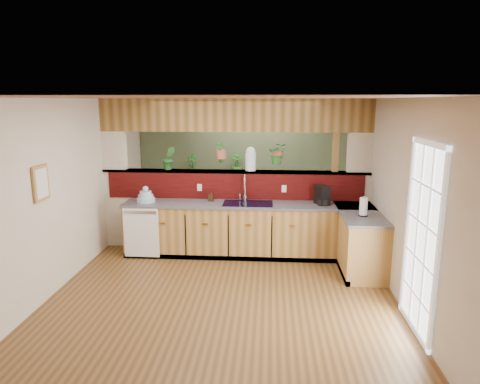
# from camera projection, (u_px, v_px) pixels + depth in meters

# --- Properties ---
(ground) EXTENTS (4.60, 7.00, 0.01)m
(ground) POSITION_uv_depth(u_px,v_px,m) (227.00, 278.00, 6.33)
(ground) COLOR brown
(ground) RESTS_ON ground
(ceiling) EXTENTS (4.60, 7.00, 0.01)m
(ceiling) POSITION_uv_depth(u_px,v_px,m) (226.00, 98.00, 5.78)
(ceiling) COLOR brown
(ceiling) RESTS_ON ground
(wall_back) EXTENTS (4.60, 0.02, 2.60)m
(wall_back) POSITION_uv_depth(u_px,v_px,m) (243.00, 159.00, 9.47)
(wall_back) COLOR beige
(wall_back) RESTS_ON ground
(wall_front) EXTENTS (4.60, 0.02, 2.60)m
(wall_front) POSITION_uv_depth(u_px,v_px,m) (170.00, 310.00, 2.64)
(wall_front) COLOR beige
(wall_front) RESTS_ON ground
(wall_left) EXTENTS (0.02, 7.00, 2.60)m
(wall_left) POSITION_uv_depth(u_px,v_px,m) (70.00, 190.00, 6.21)
(wall_left) COLOR beige
(wall_left) RESTS_ON ground
(wall_right) EXTENTS (0.02, 7.00, 2.60)m
(wall_right) POSITION_uv_depth(u_px,v_px,m) (392.00, 194.00, 5.90)
(wall_right) COLOR beige
(wall_right) RESTS_ON ground
(pass_through_partition) EXTENTS (4.60, 0.21, 2.60)m
(pass_through_partition) POSITION_uv_depth(u_px,v_px,m) (236.00, 182.00, 7.39)
(pass_through_partition) COLOR beige
(pass_through_partition) RESTS_ON ground
(pass_through_ledge) EXTENTS (4.60, 0.21, 0.04)m
(pass_through_ledge) POSITION_uv_depth(u_px,v_px,m) (235.00, 172.00, 7.36)
(pass_through_ledge) COLOR brown
(pass_through_ledge) RESTS_ON ground
(header_beam) EXTENTS (4.60, 0.15, 0.55)m
(header_beam) POSITION_uv_depth(u_px,v_px,m) (235.00, 115.00, 7.16)
(header_beam) COLOR brown
(header_beam) RESTS_ON ground
(sage_backwall) EXTENTS (4.55, 0.02, 2.55)m
(sage_backwall) POSITION_uv_depth(u_px,v_px,m) (243.00, 159.00, 9.45)
(sage_backwall) COLOR #566847
(sage_backwall) RESTS_ON ground
(countertop) EXTENTS (4.14, 1.52, 0.90)m
(countertop) POSITION_uv_depth(u_px,v_px,m) (283.00, 232.00, 7.02)
(countertop) COLOR olive
(countertop) RESTS_ON ground
(dishwasher) EXTENTS (0.58, 0.03, 0.82)m
(dishwasher) POSITION_uv_depth(u_px,v_px,m) (141.00, 232.00, 6.98)
(dishwasher) COLOR white
(dishwasher) RESTS_ON ground
(navy_sink) EXTENTS (0.82, 0.50, 0.18)m
(navy_sink) POSITION_uv_depth(u_px,v_px,m) (248.00, 208.00, 7.09)
(navy_sink) COLOR black
(navy_sink) RESTS_ON countertop
(french_door) EXTENTS (0.06, 1.02, 2.16)m
(french_door) POSITION_uv_depth(u_px,v_px,m) (421.00, 242.00, 4.68)
(french_door) COLOR white
(french_door) RESTS_ON ground
(framed_print) EXTENTS (0.04, 0.35, 0.45)m
(framed_print) POSITION_uv_depth(u_px,v_px,m) (41.00, 183.00, 5.38)
(framed_print) COLOR olive
(framed_print) RESTS_ON wall_left
(faucet) EXTENTS (0.20, 0.20, 0.46)m
(faucet) POSITION_uv_depth(u_px,v_px,m) (245.00, 187.00, 7.18)
(faucet) COLOR #B7B7B2
(faucet) RESTS_ON countertop
(dish_stack) EXTENTS (0.31, 0.31, 0.27)m
(dish_stack) POSITION_uv_depth(u_px,v_px,m) (146.00, 197.00, 7.16)
(dish_stack) COLOR #A7BCD8
(dish_stack) RESTS_ON countertop
(soap_dispenser) EXTENTS (0.10, 0.10, 0.19)m
(soap_dispenser) POSITION_uv_depth(u_px,v_px,m) (211.00, 196.00, 7.21)
(soap_dispenser) COLOR #3B2715
(soap_dispenser) RESTS_ON countertop
(coffee_maker) EXTENTS (0.17, 0.28, 0.31)m
(coffee_maker) POSITION_uv_depth(u_px,v_px,m) (322.00, 196.00, 6.98)
(coffee_maker) COLOR black
(coffee_maker) RESTS_ON countertop
(paper_towel) EXTENTS (0.14, 0.14, 0.30)m
(paper_towel) POSITION_uv_depth(u_px,v_px,m) (363.00, 207.00, 6.28)
(paper_towel) COLOR black
(paper_towel) RESTS_ON countertop
(glass_jar) EXTENTS (0.18, 0.18, 0.41)m
(glass_jar) POSITION_uv_depth(u_px,v_px,m) (251.00, 159.00, 7.29)
(glass_jar) COLOR silver
(glass_jar) RESTS_ON pass_through_ledge
(ledge_plant_left) EXTENTS (0.27, 0.25, 0.40)m
(ledge_plant_left) POSITION_uv_depth(u_px,v_px,m) (169.00, 158.00, 7.39)
(ledge_plant_left) COLOR #225A20
(ledge_plant_left) RESTS_ON pass_through_ledge
(hanging_plant_a) EXTENTS (0.23, 0.20, 0.48)m
(hanging_plant_a) POSITION_uv_depth(u_px,v_px,m) (221.00, 145.00, 7.28)
(hanging_plant_a) COLOR brown
(hanging_plant_a) RESTS_ON header_beam
(hanging_plant_b) EXTENTS (0.32, 0.28, 0.47)m
(hanging_plant_b) POSITION_uv_depth(u_px,v_px,m) (278.00, 144.00, 7.21)
(hanging_plant_b) COLOR brown
(hanging_plant_b) RESTS_ON header_beam
(shelving_console) EXTENTS (1.51, 0.84, 0.97)m
(shelving_console) POSITION_uv_depth(u_px,v_px,m) (220.00, 196.00, 9.43)
(shelving_console) COLOR black
(shelving_console) RESTS_ON ground
(shelf_plant_a) EXTENTS (0.25, 0.19, 0.44)m
(shelf_plant_a) POSITION_uv_depth(u_px,v_px,m) (192.00, 164.00, 9.32)
(shelf_plant_a) COLOR #225A20
(shelf_plant_a) RESTS_ON shelving_console
(shelf_plant_b) EXTENTS (0.30, 0.30, 0.46)m
(shelf_plant_b) POSITION_uv_depth(u_px,v_px,m) (237.00, 164.00, 9.25)
(shelf_plant_b) COLOR #225A20
(shelf_plant_b) RESTS_ON shelving_console
(floor_plant) EXTENTS (0.69, 0.62, 0.69)m
(floor_plant) POSITION_uv_depth(u_px,v_px,m) (302.00, 210.00, 8.90)
(floor_plant) COLOR #225A20
(floor_plant) RESTS_ON ground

